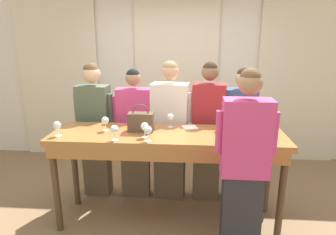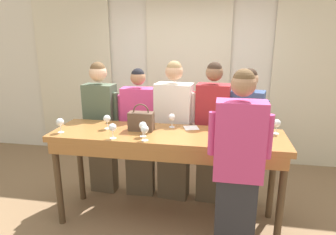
{
  "view_description": "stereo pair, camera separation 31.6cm",
  "coord_description": "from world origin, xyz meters",
  "px_view_note": "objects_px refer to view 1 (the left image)",
  "views": [
    {
      "loc": [
        0.22,
        -2.97,
        2.05
      ],
      "look_at": [
        0.0,
        0.07,
        1.19
      ],
      "focal_mm": 32.0,
      "sensor_mm": 36.0,
      "label": 1
    },
    {
      "loc": [
        0.54,
        -2.93,
        2.05
      ],
      "look_at": [
        0.0,
        0.07,
        1.19
      ],
      "focal_mm": 32.0,
      "sensor_mm": 36.0,
      "label": 2
    }
  ],
  "objects_px": {
    "wine_glass_back_mid": "(105,121)",
    "guest_striped_shirt": "(208,131)",
    "handbag": "(141,122)",
    "guest_olive_jacket": "(95,128)",
    "tasting_bar": "(167,144)",
    "guest_cream_sweater": "(170,131)",
    "wine_bottle": "(267,126)",
    "wine_glass_front_right": "(57,126)",
    "host_pouring": "(244,167)",
    "wine_glass_back_left": "(171,118)",
    "wine_glass_center_left": "(273,120)",
    "guest_navy_coat": "(240,134)",
    "wine_glass_center_mid": "(148,130)",
    "wine_glass_front_left": "(114,130)",
    "guest_pink_top": "(135,133)",
    "wine_glass_front_mid": "(145,127)",
    "wine_glass_center_right": "(221,121)"
  },
  "relations": [
    {
      "from": "wine_glass_back_mid",
      "to": "guest_striped_shirt",
      "type": "xyz_separation_m",
      "value": [
        1.12,
        0.51,
        -0.26
      ]
    },
    {
      "from": "handbag",
      "to": "guest_olive_jacket",
      "type": "relative_size",
      "value": 0.17
    },
    {
      "from": "tasting_bar",
      "to": "guest_cream_sweater",
      "type": "xyz_separation_m",
      "value": [
        -0.01,
        0.56,
        -0.04
      ]
    },
    {
      "from": "wine_bottle",
      "to": "handbag",
      "type": "xyz_separation_m",
      "value": [
        -1.28,
        0.14,
        -0.02
      ]
    },
    {
      "from": "wine_glass_front_right",
      "to": "host_pouring",
      "type": "distance_m",
      "value": 1.86
    },
    {
      "from": "wine_glass_front_right",
      "to": "guest_striped_shirt",
      "type": "height_order",
      "value": "guest_striped_shirt"
    },
    {
      "from": "wine_bottle",
      "to": "host_pouring",
      "type": "height_order",
      "value": "host_pouring"
    },
    {
      "from": "wine_glass_back_left",
      "to": "wine_glass_back_mid",
      "type": "bearing_deg",
      "value": -165.28
    },
    {
      "from": "wine_glass_center_left",
      "to": "handbag",
      "type": "bearing_deg",
      "value": -174.74
    },
    {
      "from": "tasting_bar",
      "to": "guest_cream_sweater",
      "type": "distance_m",
      "value": 0.56
    },
    {
      "from": "wine_glass_back_left",
      "to": "guest_navy_coat",
      "type": "xyz_separation_m",
      "value": [
        0.83,
        0.33,
        -0.28
      ]
    },
    {
      "from": "wine_glass_center_mid",
      "to": "host_pouring",
      "type": "xyz_separation_m",
      "value": [
        0.88,
        -0.27,
        -0.23
      ]
    },
    {
      "from": "tasting_bar",
      "to": "wine_glass_back_mid",
      "type": "xyz_separation_m",
      "value": [
        -0.67,
        0.05,
        0.22
      ]
    },
    {
      "from": "wine_glass_back_mid",
      "to": "wine_glass_back_left",
      "type": "bearing_deg",
      "value": 14.72
    },
    {
      "from": "guest_olive_jacket",
      "to": "guest_navy_coat",
      "type": "height_order",
      "value": "guest_olive_jacket"
    },
    {
      "from": "handbag",
      "to": "wine_glass_front_left",
      "type": "relative_size",
      "value": 1.9
    },
    {
      "from": "guest_navy_coat",
      "to": "guest_pink_top",
      "type": "bearing_deg",
      "value": 180.0
    },
    {
      "from": "wine_bottle",
      "to": "wine_glass_back_mid",
      "type": "bearing_deg",
      "value": 175.83
    },
    {
      "from": "wine_glass_front_mid",
      "to": "wine_glass_center_right",
      "type": "bearing_deg",
      "value": 19.7
    },
    {
      "from": "guest_cream_sweater",
      "to": "handbag",
      "type": "bearing_deg",
      "value": -119.61
    },
    {
      "from": "wine_glass_center_mid",
      "to": "wine_glass_center_right",
      "type": "xyz_separation_m",
      "value": [
        0.73,
        0.39,
        0.0
      ]
    },
    {
      "from": "wine_glass_front_mid",
      "to": "guest_pink_top",
      "type": "xyz_separation_m",
      "value": [
        -0.23,
        0.69,
        -0.31
      ]
    },
    {
      "from": "tasting_bar",
      "to": "handbag",
      "type": "distance_m",
      "value": 0.37
    },
    {
      "from": "wine_glass_front_mid",
      "to": "host_pouring",
      "type": "bearing_deg",
      "value": -22.2
    },
    {
      "from": "wine_glass_back_left",
      "to": "guest_striped_shirt",
      "type": "relative_size",
      "value": 0.09
    },
    {
      "from": "wine_glass_front_mid",
      "to": "wine_glass_back_left",
      "type": "bearing_deg",
      "value": 56.71
    },
    {
      "from": "wine_bottle",
      "to": "wine_glass_center_left",
      "type": "bearing_deg",
      "value": 63.49
    },
    {
      "from": "wine_glass_front_mid",
      "to": "wine_glass_back_mid",
      "type": "distance_m",
      "value": 0.49
    },
    {
      "from": "wine_glass_center_left",
      "to": "guest_olive_jacket",
      "type": "height_order",
      "value": "guest_olive_jacket"
    },
    {
      "from": "guest_cream_sweater",
      "to": "host_pouring",
      "type": "bearing_deg",
      "value": -55.93
    },
    {
      "from": "wine_glass_center_right",
      "to": "host_pouring",
      "type": "distance_m",
      "value": 0.71
    },
    {
      "from": "wine_glass_center_right",
      "to": "guest_cream_sweater",
      "type": "bearing_deg",
      "value": 144.34
    },
    {
      "from": "wine_glass_center_right",
      "to": "guest_pink_top",
      "type": "height_order",
      "value": "guest_pink_top"
    },
    {
      "from": "wine_glass_center_mid",
      "to": "wine_glass_back_mid",
      "type": "bearing_deg",
      "value": 149.59
    },
    {
      "from": "wine_bottle",
      "to": "guest_striped_shirt",
      "type": "xyz_separation_m",
      "value": [
        -0.53,
        0.63,
        -0.27
      ]
    },
    {
      "from": "wine_glass_back_mid",
      "to": "wine_glass_front_mid",
      "type": "bearing_deg",
      "value": -21.75
    },
    {
      "from": "wine_glass_center_left",
      "to": "wine_glass_front_left",
      "type": "bearing_deg",
      "value": -164.87
    },
    {
      "from": "wine_glass_front_mid",
      "to": "wine_glass_back_mid",
      "type": "xyz_separation_m",
      "value": [
        -0.45,
        0.18,
        -0.0
      ]
    },
    {
      "from": "wine_glass_front_left",
      "to": "guest_olive_jacket",
      "type": "relative_size",
      "value": 0.09
    },
    {
      "from": "wine_glass_front_right",
      "to": "wine_glass_center_mid",
      "type": "relative_size",
      "value": 1.0
    },
    {
      "from": "wine_glass_front_left",
      "to": "wine_glass_center_right",
      "type": "distance_m",
      "value": 1.13
    },
    {
      "from": "wine_glass_center_mid",
      "to": "wine_glass_back_left",
      "type": "height_order",
      "value": "same"
    },
    {
      "from": "handbag",
      "to": "wine_glass_front_mid",
      "type": "distance_m",
      "value": 0.21
    },
    {
      "from": "guest_navy_coat",
      "to": "wine_glass_front_mid",
      "type": "bearing_deg",
      "value": -147.21
    },
    {
      "from": "wine_glass_front_mid",
      "to": "guest_striped_shirt",
      "type": "height_order",
      "value": "guest_striped_shirt"
    },
    {
      "from": "wine_glass_back_left",
      "to": "guest_striped_shirt",
      "type": "height_order",
      "value": "guest_striped_shirt"
    },
    {
      "from": "guest_pink_top",
      "to": "wine_glass_back_mid",
      "type": "bearing_deg",
      "value": -113.2
    },
    {
      "from": "wine_glass_center_left",
      "to": "wine_glass_center_mid",
      "type": "xyz_separation_m",
      "value": [
        -1.29,
        -0.44,
        0.0
      ]
    },
    {
      "from": "wine_glass_front_mid",
      "to": "wine_glass_center_right",
      "type": "distance_m",
      "value": 0.83
    },
    {
      "from": "wine_glass_front_mid",
      "to": "wine_glass_back_left",
      "type": "distance_m",
      "value": 0.43
    }
  ]
}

